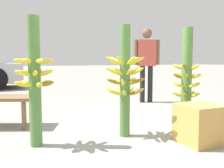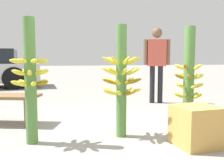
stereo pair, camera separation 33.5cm
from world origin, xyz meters
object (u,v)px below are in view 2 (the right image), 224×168
object	(u,v)px
banana_stalk_left	(30,79)
vendor_person	(157,58)
market_bench	(1,100)
banana_stalk_right	(189,79)
banana_stalk_center	(121,80)
produce_crate	(196,126)

from	to	relation	value
banana_stalk_left	vendor_person	distance (m)	3.19
vendor_person	market_bench	bearing A→B (deg)	35.77
banana_stalk_right	market_bench	bearing A→B (deg)	157.53
banana_stalk_center	market_bench	xyz separation A→B (m)	(-1.42, 1.06, -0.32)
vendor_person	produce_crate	size ratio (longest dim) A/B	3.71
banana_stalk_left	banana_stalk_center	xyz separation A→B (m)	(1.01, -0.07, -0.03)
banana_stalk_center	market_bench	world-z (taller)	banana_stalk_center
vendor_person	produce_crate	bearing A→B (deg)	89.18
banana_stalk_center	banana_stalk_right	xyz separation A→B (m)	(0.97, 0.07, -0.01)
banana_stalk_center	vendor_person	size ratio (longest dim) A/B	0.83
banana_stalk_center	produce_crate	bearing A→B (deg)	-40.87
banana_stalk_center	banana_stalk_right	world-z (taller)	banana_stalk_right
produce_crate	banana_stalk_right	bearing A→B (deg)	62.20
produce_crate	banana_stalk_left	bearing A→B (deg)	159.45
banana_stalk_right	vendor_person	world-z (taller)	vendor_person
banana_stalk_right	vendor_person	xyz separation A→B (m)	(0.54, 1.92, 0.29)
banana_stalk_left	produce_crate	xyz separation A→B (m)	(1.65, -0.62, -0.49)
banana_stalk_right	vendor_person	distance (m)	2.02
banana_stalk_left	produce_crate	bearing A→B (deg)	-20.55
banana_stalk_left	banana_stalk_right	distance (m)	1.98
banana_stalk_right	market_bench	xyz separation A→B (m)	(-2.39, 0.99, -0.31)
banana_stalk_center	vendor_person	xyz separation A→B (m)	(1.51, 2.00, 0.28)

